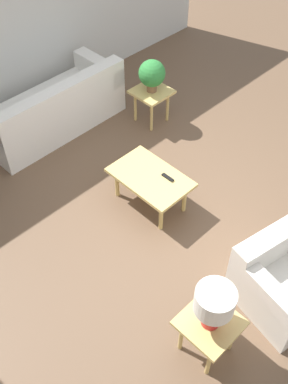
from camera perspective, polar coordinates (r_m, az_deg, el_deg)
The scene contains 10 objects.
ground_plane at distance 5.20m, azimuth 3.92°, elevation -3.57°, with size 14.00×14.00×0.00m, color brown.
wall_right at distance 6.34m, azimuth -17.56°, elevation 20.17°, with size 0.12×7.20×2.70m.
sofa at distance 6.34m, azimuth -11.46°, elevation 10.20°, with size 0.88×1.99×0.81m.
armchair at distance 4.57m, azimuth 17.31°, elevation -10.62°, with size 0.96×0.96×0.71m.
coffee_table at distance 5.09m, azimuth 0.81°, elevation 1.58°, with size 0.92×0.58×0.44m.
side_table_plant at distance 6.29m, azimuth 0.97°, elevation 12.11°, with size 0.48×0.48×0.49m.
side_table_lamp at distance 4.04m, azimuth 8.25°, elevation -16.56°, with size 0.48×0.48×0.49m.
potted_plant at distance 6.10m, azimuth 1.01°, elevation 14.76°, with size 0.36×0.36×0.45m.
table_lamp at distance 3.70m, azimuth 8.90°, elevation -13.85°, with size 0.33×0.33×0.46m.
remote_control at distance 5.02m, azimuth 3.03°, elevation 1.85°, with size 0.16×0.04×0.02m.
Camera 1 is at (-2.10, 2.58, 3.99)m, focal length 42.00 mm.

